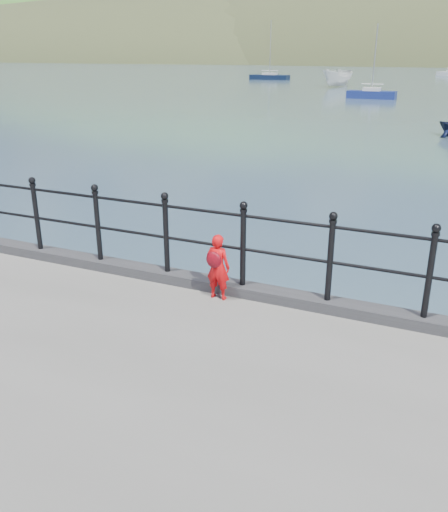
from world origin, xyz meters
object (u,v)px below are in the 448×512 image
at_px(sailboat_port, 371,95).
at_px(launch_white, 338,78).
at_px(child, 218,266).
at_px(railing, 203,233).
at_px(sailboat_left, 270,77).

bearing_deg(sailboat_port, launch_white, 115.06).
height_order(launch_white, sailboat_port, sailboat_port).
bearing_deg(child, railing, -36.79).
xyz_separation_m(railing, sailboat_left, (-25.82, 75.52, -1.49)).
bearing_deg(railing, launch_white, 101.22).
bearing_deg(sailboat_port, sailboat_left, 126.38).
bearing_deg(launch_white, child, -59.60).
relative_size(sailboat_left, sailboat_port, 1.29).
relative_size(railing, sailboat_port, 2.74).
distance_m(launch_white, sailboat_left, 19.22).
height_order(launch_white, sailboat_left, sailboat_left).
relative_size(railing, child, 19.55).
xyz_separation_m(child, sailboat_port, (-5.92, 46.84, -1.13)).
xyz_separation_m(railing, launch_white, (-12.28, 61.89, -0.76)).
bearing_deg(launch_white, sailboat_left, 153.72).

